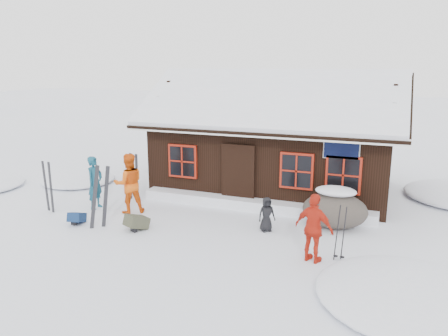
{
  "coord_description": "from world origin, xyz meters",
  "views": [
    {
      "loc": [
        5.41,
        -10.54,
        4.53
      ],
      "look_at": [
        0.5,
        2.2,
        1.3
      ],
      "focal_mm": 35.0,
      "sensor_mm": 36.0,
      "label": 1
    }
  ],
  "objects_px": {
    "skier_crouched": "(267,214)",
    "skier_orange_right": "(314,228)",
    "skier_teal": "(95,183)",
    "skier_orange_left": "(129,183)",
    "boulder": "(335,209)",
    "backpack_olive": "(137,224)",
    "backpack_blue": "(77,220)",
    "ski_poles": "(340,234)",
    "ski_pair_left": "(100,198)"
  },
  "relations": [
    {
      "from": "ski_poles",
      "to": "boulder",
      "type": "bearing_deg",
      "value": 100.33
    },
    {
      "from": "skier_teal",
      "to": "ski_pair_left",
      "type": "height_order",
      "value": "ski_pair_left"
    },
    {
      "from": "skier_orange_right",
      "to": "ski_pair_left",
      "type": "bearing_deg",
      "value": 18.84
    },
    {
      "from": "skier_crouched",
      "to": "boulder",
      "type": "distance_m",
      "value": 1.99
    },
    {
      "from": "boulder",
      "to": "skier_orange_right",
      "type": "bearing_deg",
      "value": -94.04
    },
    {
      "from": "boulder",
      "to": "backpack_olive",
      "type": "xyz_separation_m",
      "value": [
        -5.16,
        -2.22,
        -0.38
      ]
    },
    {
      "from": "backpack_blue",
      "to": "backpack_olive",
      "type": "height_order",
      "value": "backpack_olive"
    },
    {
      "from": "skier_teal",
      "to": "backpack_blue",
      "type": "height_order",
      "value": "skier_teal"
    },
    {
      "from": "skier_crouched",
      "to": "backpack_blue",
      "type": "height_order",
      "value": "skier_crouched"
    },
    {
      "from": "skier_teal",
      "to": "skier_crouched",
      "type": "xyz_separation_m",
      "value": [
        5.7,
        0.04,
        -0.37
      ]
    },
    {
      "from": "backpack_blue",
      "to": "backpack_olive",
      "type": "bearing_deg",
      "value": -5.39
    },
    {
      "from": "skier_crouched",
      "to": "ski_pair_left",
      "type": "distance_m",
      "value": 4.7
    },
    {
      "from": "skier_teal",
      "to": "backpack_olive",
      "type": "xyz_separation_m",
      "value": [
        2.27,
        -1.19,
        -0.69
      ]
    },
    {
      "from": "boulder",
      "to": "ski_pair_left",
      "type": "bearing_deg",
      "value": -158.73
    },
    {
      "from": "ski_poles",
      "to": "backpack_blue",
      "type": "height_order",
      "value": "ski_poles"
    },
    {
      "from": "skier_teal",
      "to": "skier_crouched",
      "type": "distance_m",
      "value": 5.71
    },
    {
      "from": "skier_orange_left",
      "to": "boulder",
      "type": "xyz_separation_m",
      "value": [
        6.16,
        1.01,
        -0.4
      ]
    },
    {
      "from": "backpack_blue",
      "to": "backpack_olive",
      "type": "xyz_separation_m",
      "value": [
        1.88,
        0.23,
        0.03
      ]
    },
    {
      "from": "skier_teal",
      "to": "boulder",
      "type": "xyz_separation_m",
      "value": [
        7.42,
        1.02,
        -0.31
      ]
    },
    {
      "from": "skier_teal",
      "to": "boulder",
      "type": "bearing_deg",
      "value": -81.39
    },
    {
      "from": "backpack_blue",
      "to": "skier_orange_right",
      "type": "bearing_deg",
      "value": -12.56
    },
    {
      "from": "skier_orange_left",
      "to": "backpack_blue",
      "type": "height_order",
      "value": "skier_orange_left"
    },
    {
      "from": "backpack_olive",
      "to": "skier_crouched",
      "type": "bearing_deg",
      "value": 44.27
    },
    {
      "from": "skier_teal",
      "to": "backpack_olive",
      "type": "height_order",
      "value": "skier_teal"
    },
    {
      "from": "skier_teal",
      "to": "ski_pair_left",
      "type": "bearing_deg",
      "value": -137.7
    },
    {
      "from": "skier_orange_left",
      "to": "ski_poles",
      "type": "bearing_deg",
      "value": 128.85
    },
    {
      "from": "skier_orange_right",
      "to": "boulder",
      "type": "xyz_separation_m",
      "value": [
        0.18,
        2.48,
        -0.29
      ]
    },
    {
      "from": "backpack_olive",
      "to": "skier_orange_left",
      "type": "bearing_deg",
      "value": 154.2
    },
    {
      "from": "skier_orange_left",
      "to": "skier_crouched",
      "type": "height_order",
      "value": "skier_orange_left"
    },
    {
      "from": "boulder",
      "to": "ski_poles",
      "type": "bearing_deg",
      "value": -79.67
    },
    {
      "from": "boulder",
      "to": "backpack_blue",
      "type": "xyz_separation_m",
      "value": [
        -7.04,
        -2.44,
        -0.41
      ]
    },
    {
      "from": "ski_poles",
      "to": "backpack_olive",
      "type": "distance_m",
      "value": 5.57
    },
    {
      "from": "backpack_blue",
      "to": "boulder",
      "type": "bearing_deg",
      "value": 6.87
    },
    {
      "from": "skier_orange_left",
      "to": "ski_poles",
      "type": "relative_size",
      "value": 1.35
    },
    {
      "from": "skier_orange_right",
      "to": "ski_poles",
      "type": "relative_size",
      "value": 1.19
    },
    {
      "from": "skier_orange_left",
      "to": "boulder",
      "type": "bearing_deg",
      "value": 148.08
    },
    {
      "from": "skier_crouched",
      "to": "skier_orange_right",
      "type": "bearing_deg",
      "value": -80.42
    },
    {
      "from": "skier_crouched",
      "to": "ski_pair_left",
      "type": "bearing_deg",
      "value": 161.14
    },
    {
      "from": "ski_poles",
      "to": "backpack_olive",
      "type": "height_order",
      "value": "ski_poles"
    },
    {
      "from": "skier_teal",
      "to": "skier_crouched",
      "type": "height_order",
      "value": "skier_teal"
    },
    {
      "from": "skier_teal",
      "to": "backpack_blue",
      "type": "bearing_deg",
      "value": -164.03
    },
    {
      "from": "boulder",
      "to": "skier_crouched",
      "type": "bearing_deg",
      "value": -150.27
    },
    {
      "from": "skier_crouched",
      "to": "skier_teal",
      "type": "bearing_deg",
      "value": 143.81
    },
    {
      "from": "ski_pair_left",
      "to": "ski_poles",
      "type": "bearing_deg",
      "value": -22.82
    },
    {
      "from": "boulder",
      "to": "ski_pair_left",
      "type": "height_order",
      "value": "ski_pair_left"
    },
    {
      "from": "skier_teal",
      "to": "skier_orange_right",
      "type": "xyz_separation_m",
      "value": [
        7.25,
        -1.46,
        -0.03
      ]
    },
    {
      "from": "skier_crouched",
      "to": "backpack_olive",
      "type": "height_order",
      "value": "skier_crouched"
    },
    {
      "from": "backpack_olive",
      "to": "skier_orange_right",
      "type": "bearing_deg",
      "value": 21.53
    },
    {
      "from": "skier_orange_right",
      "to": "ski_pair_left",
      "type": "xyz_separation_m",
      "value": [
        -6.02,
        0.07,
        0.06
      ]
    },
    {
      "from": "backpack_blue",
      "to": "backpack_olive",
      "type": "distance_m",
      "value": 1.89
    }
  ]
}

